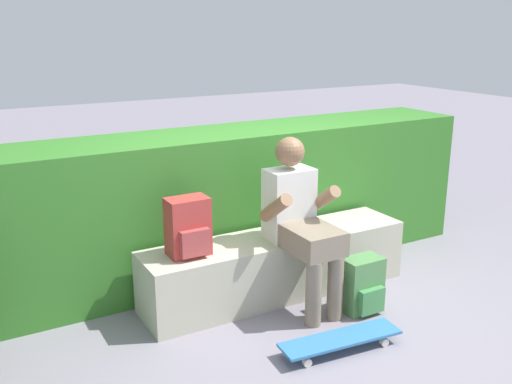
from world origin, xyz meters
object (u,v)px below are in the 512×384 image
object	(u,v)px
person_skater	(300,218)
skateboard_near_person	(341,339)
bench_main	(277,265)
backpack_on_bench	(188,228)
backpack_on_ground	(362,286)

from	to	relation	value
person_skater	skateboard_near_person	distance (m)	0.89
bench_main	skateboard_near_person	xyz separation A→B (m)	(-0.07, -0.88, -0.16)
bench_main	skateboard_near_person	bearing A→B (deg)	-94.33
person_skater	backpack_on_bench	bearing A→B (deg)	164.84
bench_main	skateboard_near_person	distance (m)	0.90
bench_main	person_skater	size ratio (longest dim) A/B	1.71
bench_main	backpack_on_ground	size ratio (longest dim) A/B	5.18
skateboard_near_person	backpack_on_ground	bearing A→B (deg)	37.30
person_skater	backpack_on_ground	world-z (taller)	person_skater
bench_main	backpack_on_ground	xyz separation A→B (m)	(0.38, -0.54, -0.04)
person_skater	skateboard_near_person	world-z (taller)	person_skater
person_skater	backpack_on_bench	xyz separation A→B (m)	(-0.76, 0.21, -0.00)
backpack_on_bench	backpack_on_ground	size ratio (longest dim) A/B	1.00
backpack_on_bench	backpack_on_ground	xyz separation A→B (m)	(1.09, -0.53, -0.46)
person_skater	backpack_on_ground	distance (m)	0.65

